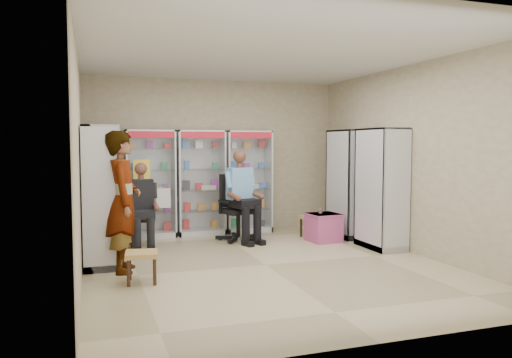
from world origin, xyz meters
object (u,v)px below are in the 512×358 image
object	(u,v)px
cabinet_left_near	(101,196)
seated_shopkeeper	(239,199)
woven_stool_a	(313,226)
standing_man	(123,202)
cabinet_back_right	(248,181)
cabinet_right_far	(349,184)
pink_trunk	(324,227)
woven_stool_b	(142,267)
cabinet_left_far	(99,190)
office_chair	(238,207)
cabinet_back_left	(150,184)
wooden_chair	(141,218)
cabinet_right_near	(381,189)
cabinet_back_mid	(201,183)

from	to	relation	value
cabinet_left_near	seated_shopkeeper	world-z (taller)	cabinet_left_near
woven_stool_a	standing_man	world-z (taller)	standing_man
cabinet_back_right	standing_man	xyz separation A→B (m)	(-2.55, -2.46, -0.04)
cabinet_right_far	woven_stool_a	world-z (taller)	cabinet_right_far
pink_trunk	woven_stool_b	distance (m)	3.75
cabinet_left_far	pink_trunk	xyz separation A→B (m)	(3.81, -0.49, -0.75)
cabinet_back_right	cabinet_left_far	xyz separation A→B (m)	(-2.83, -0.93, 0.00)
standing_man	cabinet_back_right	bearing A→B (deg)	-39.41
cabinet_back_right	woven_stool_a	distance (m)	1.60
office_chair	woven_stool_a	distance (m)	1.48
cabinet_back_left	pink_trunk	bearing A→B (deg)	-26.32
wooden_chair	cabinet_right_near	bearing A→B (deg)	-21.64
pink_trunk	woven_stool_b	xyz separation A→B (m)	(-3.35, -1.68, -0.06)
wooden_chair	woven_stool_a	bearing A→B (deg)	-4.87
wooden_chair	woven_stool_b	xyz separation A→B (m)	(-0.23, -2.38, -0.27)
cabinet_back_right	pink_trunk	distance (m)	1.88
cabinet_right_far	cabinet_left_far	xyz separation A→B (m)	(-4.46, 0.20, 0.00)
cabinet_back_left	cabinet_right_far	xyz separation A→B (m)	(3.53, -1.13, 0.00)
cabinet_back_mid	wooden_chair	world-z (taller)	cabinet_back_mid
cabinet_back_mid	cabinet_left_far	world-z (taller)	same
seated_shopkeeper	standing_man	bearing A→B (deg)	-158.03
office_chair	woven_stool_a	size ratio (longest dim) A/B	2.97
cabinet_back_left	pink_trunk	size ratio (longest dim) A/B	3.84
cabinet_back_right	standing_man	world-z (taller)	cabinet_back_right
cabinet_back_left	cabinet_right_near	xyz separation A→B (m)	(3.53, -2.23, 0.00)
cabinet_left_near	standing_man	size ratio (longest dim) A/B	1.04
cabinet_back_right	standing_man	bearing A→B (deg)	-136.01
seated_shopkeeper	standing_man	xyz separation A→B (m)	(-2.11, -1.57, 0.20)
office_chair	cabinet_left_far	bearing A→B (deg)	167.44
cabinet_right_near	cabinet_back_left	bearing A→B (deg)	57.72
cabinet_left_near	office_chair	distance (m)	2.70
cabinet_left_far	cabinet_left_near	distance (m)	1.10
cabinet_back_mid	cabinet_back_left	bearing A→B (deg)	180.00
woven_stool_b	pink_trunk	bearing A→B (deg)	26.65
cabinet_right_far	wooden_chair	xyz separation A→B (m)	(-3.78, 0.40, -0.53)
cabinet_back_left	woven_stool_a	distance (m)	3.14
cabinet_right_far	seated_shopkeeper	size ratio (longest dim) A/B	1.31
cabinet_left_far	standing_man	world-z (taller)	cabinet_left_far
woven_stool_a	standing_man	xyz separation A→B (m)	(-3.52, -1.47, 0.76)
cabinet_back_left	standing_man	size ratio (longest dim) A/B	1.04
cabinet_right_far	wooden_chair	distance (m)	3.84
wooden_chair	seated_shopkeeper	bearing A→B (deg)	-5.24
cabinet_left_near	pink_trunk	size ratio (longest dim) A/B	3.84
standing_man	wooden_chair	bearing A→B (deg)	-6.40
cabinet_back_mid	office_chair	world-z (taller)	cabinet_back_mid
office_chair	standing_man	world-z (taller)	standing_man
cabinet_back_mid	standing_man	distance (m)	2.94
wooden_chair	seated_shopkeeper	distance (m)	1.74
woven_stool_a	cabinet_left_near	bearing A→B (deg)	-164.78
cabinet_back_mid	cabinet_left_far	xyz separation A→B (m)	(-1.88, -0.93, 0.00)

